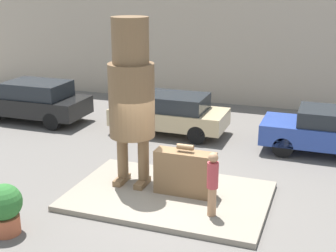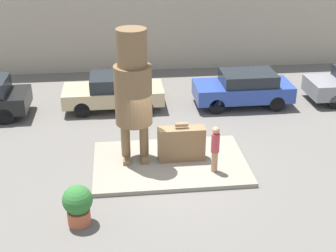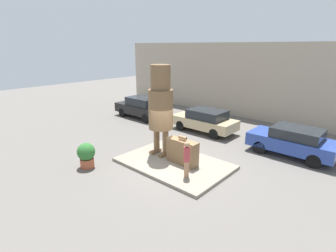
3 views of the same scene
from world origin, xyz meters
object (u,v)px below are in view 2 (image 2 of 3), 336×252
at_px(tourist, 215,147).
at_px(parked_car_tan, 115,91).
at_px(statue_figure, 133,87).
at_px(giant_suitcase, 181,144).
at_px(parked_car_blue, 244,88).
at_px(planter_pot, 78,204).

distance_m(tourist, parked_car_tan, 6.66).
bearing_deg(parked_car_tan, statue_figure, 97.39).
xyz_separation_m(giant_suitcase, parked_car_blue, (3.36, 4.71, 0.07)).
height_order(statue_figure, parked_car_tan, statue_figure).
distance_m(giant_suitcase, planter_pot, 4.40).
height_order(giant_suitcase, planter_pot, giant_suitcase).
xyz_separation_m(giant_suitcase, tourist, (0.95, -0.89, 0.27)).
bearing_deg(statue_figure, planter_pot, -117.83).
height_order(tourist, parked_car_tan, tourist).
distance_m(giant_suitcase, parked_car_blue, 5.79).
bearing_deg(parked_car_tan, tourist, 117.76).
xyz_separation_m(statue_figure, parked_car_tan, (-0.62, 4.80, -1.94)).
relative_size(parked_car_tan, parked_car_blue, 1.01).
distance_m(parked_car_blue, planter_pot, 10.14).
xyz_separation_m(statue_figure, giant_suitcase, (1.53, -0.19, -2.00)).
relative_size(giant_suitcase, parked_car_tan, 0.37).
relative_size(statue_figure, planter_pot, 3.77).
relative_size(tourist, planter_pot, 1.33).
height_order(parked_car_tan, planter_pot, parked_car_tan).
xyz_separation_m(statue_figure, planter_pot, (-1.69, -3.19, -2.09)).
height_order(statue_figure, planter_pot, statue_figure).
distance_m(tourist, parked_car_blue, 6.10).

